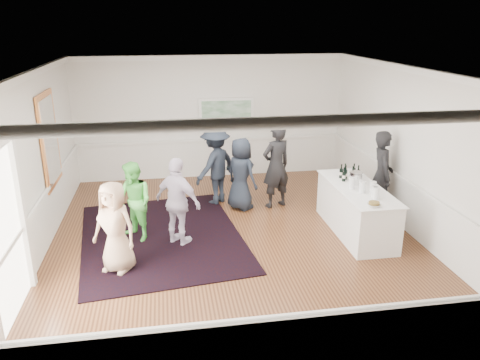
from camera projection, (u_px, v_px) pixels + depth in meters
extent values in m
plane|color=brown|center=(234.00, 240.00, 9.04)|extent=(8.00, 8.00, 0.00)
cube|color=white|center=(233.00, 71.00, 8.00)|extent=(7.00, 8.00, 0.02)
cube|color=white|center=(32.00, 170.00, 7.99)|extent=(0.02, 8.00, 3.20)
cube|color=white|center=(412.00, 152.00, 9.06)|extent=(0.02, 8.00, 3.20)
cube|color=white|center=(211.00, 117.00, 12.26)|extent=(7.00, 0.02, 3.20)
cube|color=white|center=(292.00, 270.00, 4.79)|extent=(7.00, 0.02, 3.20)
cube|color=#F59248|center=(49.00, 140.00, 9.14)|extent=(0.04, 1.25, 1.85)
cube|color=white|center=(51.00, 140.00, 9.15)|extent=(0.01, 1.05, 1.65)
cube|color=white|center=(22.00, 216.00, 7.12)|extent=(0.10, 0.14, 2.40)
cube|color=white|center=(3.00, 240.00, 6.35)|extent=(0.02, 1.50, 2.40)
cube|color=white|center=(226.00, 111.00, 12.21)|extent=(1.44, 0.05, 0.66)
cube|color=#2A703A|center=(227.00, 111.00, 12.18)|extent=(1.30, 0.01, 0.52)
cube|color=black|center=(162.00, 236.00, 9.16)|extent=(3.45, 4.26, 0.02)
cube|color=white|center=(356.00, 210.00, 9.23)|extent=(0.83, 2.29, 0.94)
cube|color=white|center=(358.00, 188.00, 9.08)|extent=(0.89, 2.35, 0.02)
imported|color=black|center=(382.00, 176.00, 9.74)|extent=(0.57, 0.76, 1.90)
imported|color=tan|center=(115.00, 227.00, 7.71)|extent=(0.92, 0.81, 1.58)
imported|color=#5ED555|center=(134.00, 202.00, 8.82)|extent=(0.93, 0.95, 1.54)
imported|color=silver|center=(178.00, 202.00, 8.63)|extent=(1.02, 0.95, 1.68)
imported|color=#1B222E|center=(216.00, 165.00, 10.60)|extent=(1.31, 1.28, 1.81)
imported|color=black|center=(276.00, 166.00, 10.37)|extent=(0.82, 0.68, 1.91)
imported|color=#1B222E|center=(241.00, 174.00, 10.30)|extent=(0.89, 0.94, 1.62)
cylinder|color=#75BE44|center=(362.00, 187.00, 8.75)|extent=(0.12, 0.12, 0.24)
cylinder|color=#E0414B|center=(373.00, 187.00, 8.72)|extent=(0.12, 0.12, 0.24)
cylinder|color=#5EAD3E|center=(352.00, 183.00, 8.96)|extent=(0.12, 0.12, 0.24)
cylinder|color=beige|center=(374.00, 192.00, 8.49)|extent=(0.12, 0.12, 0.24)
cylinder|color=#882563|center=(376.00, 193.00, 8.43)|extent=(0.12, 0.12, 0.24)
cylinder|color=silver|center=(356.00, 178.00, 9.23)|extent=(0.26, 0.26, 0.25)
imported|color=white|center=(374.00, 205.00, 8.13)|extent=(0.24, 0.24, 0.06)
cylinder|color=olive|center=(374.00, 203.00, 8.12)|extent=(0.19, 0.19, 0.04)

